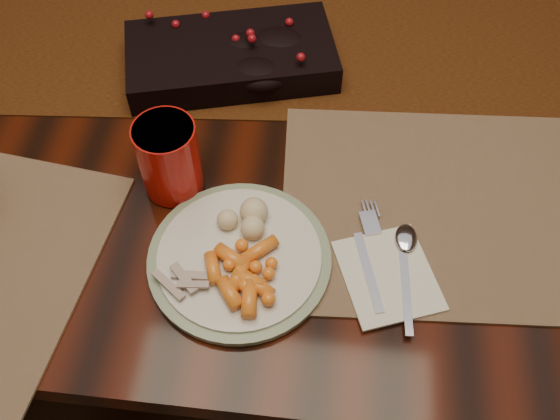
# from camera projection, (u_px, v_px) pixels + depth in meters

# --- Properties ---
(floor) EXTENTS (5.00, 5.00, 0.00)m
(floor) POSITION_uv_depth(u_px,v_px,m) (281.00, 307.00, 1.62)
(floor) COLOR black
(floor) RESTS_ON ground
(dining_table) EXTENTS (1.80, 1.00, 0.75)m
(dining_table) POSITION_uv_depth(u_px,v_px,m) (281.00, 229.00, 1.31)
(dining_table) COLOR black
(dining_table) RESTS_ON floor
(table_runner) EXTENTS (1.67, 0.47, 0.00)m
(table_runner) POSITION_uv_depth(u_px,v_px,m) (260.00, 48.00, 1.07)
(table_runner) COLOR #543616
(table_runner) RESTS_ON dining_table
(centerpiece) EXTENTS (0.37, 0.25, 0.07)m
(centerpiece) POSITION_uv_depth(u_px,v_px,m) (231.00, 53.00, 1.01)
(centerpiece) COLOR black
(centerpiece) RESTS_ON table_runner
(placemat_main) EXTENTS (0.51, 0.39, 0.00)m
(placemat_main) POSITION_uv_depth(u_px,v_px,m) (454.00, 207.00, 0.88)
(placemat_main) COLOR brown
(placemat_main) RESTS_ON dining_table
(dinner_plate) EXTENTS (0.26, 0.26, 0.01)m
(dinner_plate) POSITION_uv_depth(u_px,v_px,m) (239.00, 258.00, 0.82)
(dinner_plate) COLOR silver
(dinner_plate) RESTS_ON placemat_main
(baby_carrots) EXTENTS (0.14, 0.13, 0.02)m
(baby_carrots) POSITION_uv_depth(u_px,v_px,m) (241.00, 272.00, 0.79)
(baby_carrots) COLOR orange
(baby_carrots) RESTS_ON dinner_plate
(mashed_potatoes) EXTENTS (0.09, 0.08, 0.04)m
(mashed_potatoes) POSITION_uv_depth(u_px,v_px,m) (238.00, 216.00, 0.83)
(mashed_potatoes) COLOR #D0B883
(mashed_potatoes) RESTS_ON dinner_plate
(turkey_shreds) EXTENTS (0.07, 0.06, 0.02)m
(turkey_shreds) POSITION_uv_depth(u_px,v_px,m) (181.00, 282.00, 0.79)
(turkey_shreds) COLOR tan
(turkey_shreds) RESTS_ON dinner_plate
(napkin) EXTENTS (0.15, 0.17, 0.00)m
(napkin) POSITION_uv_depth(u_px,v_px,m) (388.00, 275.00, 0.81)
(napkin) COLOR silver
(napkin) RESTS_ON placemat_main
(fork) EXTENTS (0.06, 0.15, 0.00)m
(fork) POSITION_uv_depth(u_px,v_px,m) (369.00, 259.00, 0.82)
(fork) COLOR silver
(fork) RESTS_ON napkin
(spoon) EXTENTS (0.04, 0.15, 0.00)m
(spoon) POSITION_uv_depth(u_px,v_px,m) (406.00, 275.00, 0.81)
(spoon) COLOR #AEABCB
(spoon) RESTS_ON napkin
(red_cup) EXTENTS (0.11, 0.11, 0.12)m
(red_cup) POSITION_uv_depth(u_px,v_px,m) (169.00, 158.00, 0.85)
(red_cup) COLOR #B6120C
(red_cup) RESTS_ON placemat_main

